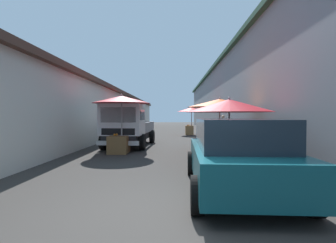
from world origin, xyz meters
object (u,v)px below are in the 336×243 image
object	(u,v)px
fruit_stall_near_left	(121,110)
fruit_stall_near_right	(228,112)
fruit_stall_far_right	(221,109)
delivery_truck	(126,126)
vendor_in_shade	(133,123)
fruit_stall_far_left	(191,113)
vendor_by_crates	(223,127)
hatchback_car	(237,154)
fruit_stall_mid_lane	(129,115)
parked_scooter	(200,138)

from	to	relation	value
fruit_stall_near_left	fruit_stall_near_right	distance (m)	4.49
fruit_stall_far_right	delivery_truck	xyz separation A→B (m)	(1.19, 4.16, -0.76)
vendor_in_shade	fruit_stall_near_right	bearing A→B (deg)	-157.39
fruit_stall_far_right	fruit_stall_far_left	bearing A→B (deg)	3.09
fruit_stall_far_right	vendor_in_shade	bearing A→B (deg)	29.77
vendor_by_crates	fruit_stall_near_left	bearing A→B (deg)	131.11
hatchback_car	delivery_truck	size ratio (longest dim) A/B	0.79
fruit_stall_far_right	fruit_stall_far_left	world-z (taller)	fruit_stall_far_right
vendor_by_crates	delivery_truck	bearing A→B (deg)	118.75
fruit_stall_mid_lane	vendor_in_shade	world-z (taller)	fruit_stall_mid_lane
hatchback_car	vendor_by_crates	size ratio (longest dim) A/B	2.55
fruit_stall_far_left	parked_scooter	world-z (taller)	fruit_stall_far_left
fruit_stall_near_right	fruit_stall_far_left	distance (m)	12.68
fruit_stall_mid_lane	vendor_by_crates	xyz separation A→B (m)	(-1.98, -5.69, -0.71)
delivery_truck	vendor_by_crates	bearing A→B (deg)	-61.25
fruit_stall_near_right	delivery_truck	xyz separation A→B (m)	(3.88, 3.91, -0.58)
fruit_stall_far_left	fruit_stall_near_left	bearing A→B (deg)	161.08
fruit_stall_near_right	hatchback_car	xyz separation A→B (m)	(-2.88, 0.44, -0.88)
fruit_stall_mid_lane	fruit_stall_near_right	size ratio (longest dim) A/B	0.80
fruit_stall_far_left	vendor_by_crates	distance (m)	6.26
hatchback_car	vendor_by_crates	world-z (taller)	vendor_by_crates
fruit_stall_far_left	delivery_truck	distance (m)	9.53
fruit_stall_near_left	fruit_stall_near_right	xyz separation A→B (m)	(-2.32, -3.84, -0.11)
fruit_stall_near_left	fruit_stall_far_left	world-z (taller)	fruit_stall_near_left
delivery_truck	parked_scooter	xyz separation A→B (m)	(0.60, -3.48, -0.59)
fruit_stall_near_left	fruit_stall_far_left	bearing A→B (deg)	-18.92
parked_scooter	fruit_stall_near_right	bearing A→B (deg)	-174.49
fruit_stall_near_left	hatchback_car	size ratio (longest dim) A/B	0.60
hatchback_car	delivery_truck	xyz separation A→B (m)	(6.76, 3.47, 0.30)
hatchback_car	fruit_stall_near_left	bearing A→B (deg)	33.25
fruit_stall_mid_lane	vendor_in_shade	bearing A→B (deg)	4.18
fruit_stall_near_right	fruit_stall_far_right	bearing A→B (deg)	-5.24
fruit_stall_near_left	fruit_stall_near_right	bearing A→B (deg)	-121.06
hatchback_car	delivery_truck	distance (m)	7.60
fruit_stall_mid_lane	fruit_stall_far_left	xyz separation A→B (m)	(4.06, -4.29, 0.13)
fruit_stall_far_left	delivery_truck	xyz separation A→B (m)	(-8.79, 3.62, -0.69)
hatchback_car	vendor_by_crates	distance (m)	9.64
fruit_stall_mid_lane	delivery_truck	xyz separation A→B (m)	(-4.73, -0.67, -0.56)
fruit_stall_near_right	vendor_in_shade	xyz separation A→B (m)	(11.51, 4.79, -0.68)
fruit_stall_far_left	vendor_by_crates	bearing A→B (deg)	-166.99
fruit_stall_mid_lane	vendor_by_crates	world-z (taller)	fruit_stall_mid_lane
fruit_stall_near_right	fruit_stall_far_left	world-z (taller)	fruit_stall_far_left
fruit_stall_mid_lane	fruit_stall_near_left	size ratio (longest dim) A/B	0.90
fruit_stall_mid_lane	hatchback_car	xyz separation A→B (m)	(-11.49, -4.14, -0.86)
fruit_stall_far_left	vendor_in_shade	distance (m)	4.72
fruit_stall_far_right	fruit_stall_near_right	xyz separation A→B (m)	(-2.70, 0.25, -0.18)
fruit_stall_mid_lane	parked_scooter	size ratio (longest dim) A/B	1.28
fruit_stall_mid_lane	delivery_truck	bearing A→B (deg)	-171.92
fruit_stall_far_left	hatchback_car	distance (m)	15.58
fruit_stall_far_left	delivery_truck	world-z (taller)	fruit_stall_far_left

